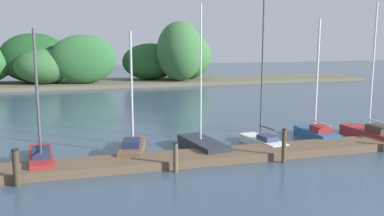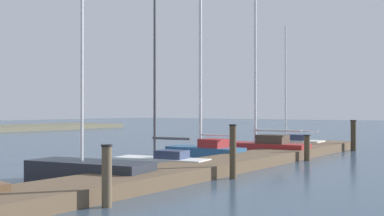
{
  "view_description": "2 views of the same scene",
  "coord_description": "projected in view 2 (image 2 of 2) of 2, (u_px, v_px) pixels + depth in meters",
  "views": [
    {
      "loc": [
        -8.98,
        -8.07,
        5.26
      ],
      "look_at": [
        -3.15,
        11.78,
        1.85
      ],
      "focal_mm": 39.13,
      "sensor_mm": 36.0,
      "label": 1
    },
    {
      "loc": [
        -11.88,
        0.84,
        1.88
      ],
      "look_at": [
        3.83,
        11.71,
        1.96
      ],
      "focal_mm": 45.61,
      "sensor_mm": 36.0,
      "label": 2
    }
  ],
  "objects": [
    {
      "name": "dock_pier",
      "position": [
        201.0,
        168.0,
        14.25
      ],
      "size": [
        24.41,
        1.8,
        0.35
      ],
      "color": "brown",
      "rests_on": "ground"
    },
    {
      "name": "sailboat_2",
      "position": [
        85.0,
        170.0,
        12.56
      ],
      "size": [
        1.7,
        3.67,
        6.88
      ],
      "rotation": [
        0.0,
        0.0,
        1.73
      ],
      "color": "#232833",
      "rests_on": "ground"
    },
    {
      "name": "sailboat_3",
      "position": [
        159.0,
        158.0,
        15.25
      ],
      "size": [
        1.36,
        3.34,
        8.09
      ],
      "rotation": [
        0.0,
        0.0,
        1.72
      ],
      "color": "white",
      "rests_on": "ground"
    },
    {
      "name": "sailboat_4",
      "position": [
        203.0,
        149.0,
        18.41
      ],
      "size": [
        1.16,
        3.2,
        6.3
      ],
      "rotation": [
        0.0,
        0.0,
        1.55
      ],
      "color": "#285684",
      "rests_on": "ground"
    },
    {
      "name": "sailboat_5",
      "position": [
        259.0,
        146.0,
        20.03
      ],
      "size": [
        1.3,
        4.14,
        7.13
      ],
      "rotation": [
        0.0,
        0.0,
        1.61
      ],
      "color": "maroon",
      "rests_on": "ground"
    },
    {
      "name": "sailboat_6",
      "position": [
        288.0,
        142.0,
        23.91
      ],
      "size": [
        1.33,
        3.39,
        6.03
      ],
      "rotation": [
        0.0,
        0.0,
        1.61
      ],
      "color": "silver",
      "rests_on": "ground"
    },
    {
      "name": "mooring_piling_1",
      "position": [
        107.0,
        176.0,
        9.41
      ],
      "size": [
        0.22,
        0.22,
        1.21
      ],
      "color": "brown",
      "rests_on": "ground"
    },
    {
      "name": "mooring_piling_2",
      "position": [
        233.0,
        151.0,
        13.29
      ],
      "size": [
        0.21,
        0.21,
        1.49
      ],
      "color": "#4C3D28",
      "rests_on": "ground"
    },
    {
      "name": "mooring_piling_3",
      "position": [
        307.0,
        148.0,
        17.97
      ],
      "size": [
        0.25,
        0.25,
        0.97
      ],
      "color": "#4C3D28",
      "rests_on": "ground"
    },
    {
      "name": "mooring_piling_4",
      "position": [
        353.0,
        135.0,
        22.42
      ],
      "size": [
        0.28,
        0.28,
        1.42
      ],
      "color": "#3D3323",
      "rests_on": "ground"
    }
  ]
}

